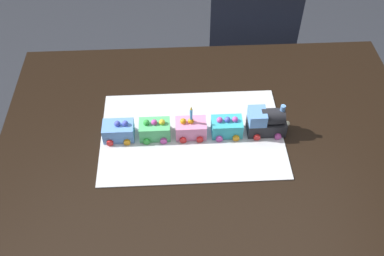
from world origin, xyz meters
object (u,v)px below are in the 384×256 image
(cake_car_hopper_sky_blue, at_px, (119,131))
(birthday_candle, at_px, (191,113))
(dining_table, at_px, (210,159))
(cake_car_caboose_bubblegum, at_px, (191,128))
(cake_car_tanker_mint_green, at_px, (155,129))
(cake_car_gondola_turquoise, at_px, (227,127))
(cake_locomotive, at_px, (266,121))
(chair, at_px, (250,48))

(cake_car_hopper_sky_blue, distance_m, birthday_candle, 0.25)
(dining_table, relative_size, cake_car_hopper_sky_blue, 14.00)
(cake_car_caboose_bubblegum, relative_size, birthday_candle, 1.81)
(birthday_candle, bearing_deg, cake_car_tanker_mint_green, -0.00)
(cake_car_gondola_turquoise, height_order, birthday_candle, birthday_candle)
(dining_table, relative_size, cake_locomotive, 10.00)
(cake_locomotive, bearing_deg, chair, -96.25)
(cake_car_gondola_turquoise, xyz_separation_m, cake_car_caboose_bubblegum, (0.12, 0.00, -0.00))
(cake_car_hopper_sky_blue, bearing_deg, birthday_candle, 180.00)
(cake_car_gondola_turquoise, relative_size, cake_car_caboose_bubblegum, 1.00)
(dining_table, bearing_deg, chair, -107.93)
(chair, xyz_separation_m, cake_car_hopper_sky_blue, (0.57, 0.81, 0.30))
(cake_car_gondola_turquoise, bearing_deg, dining_table, 22.90)
(cake_car_caboose_bubblegum, height_order, cake_car_hopper_sky_blue, same)
(cake_locomotive, height_order, cake_car_tanker_mint_green, cake_locomotive)
(cake_locomotive, height_order, cake_car_caboose_bubblegum, cake_locomotive)
(cake_locomotive, bearing_deg, birthday_candle, 0.00)
(cake_locomotive, xyz_separation_m, cake_car_gondola_turquoise, (0.13, -0.00, -0.02))
(cake_car_caboose_bubblegum, bearing_deg, cake_locomotive, 180.00)
(cake_locomotive, xyz_separation_m, cake_car_tanker_mint_green, (0.36, -0.00, -0.02))
(chair, xyz_separation_m, birthday_candle, (0.33, 0.81, 0.37))
(chair, xyz_separation_m, cake_locomotive, (0.09, 0.81, 0.32))
(dining_table, bearing_deg, cake_car_hopper_sky_blue, -4.16)
(dining_table, relative_size, cake_car_tanker_mint_green, 14.00)
(birthday_candle, bearing_deg, dining_table, 161.44)
(cake_car_gondola_turquoise, relative_size, cake_car_hopper_sky_blue, 1.00)
(dining_table, xyz_separation_m, cake_car_tanker_mint_green, (0.18, -0.02, 0.14))
(dining_table, bearing_deg, cake_car_gondola_turquoise, -157.10)
(chair, relative_size, cake_car_tanker_mint_green, 8.60)
(cake_car_caboose_bubblegum, relative_size, cake_car_tanker_mint_green, 1.00)
(dining_table, relative_size, cake_car_gondola_turquoise, 14.00)
(dining_table, height_order, cake_locomotive, cake_locomotive)
(dining_table, xyz_separation_m, cake_locomotive, (-0.18, -0.02, 0.16))
(cake_locomotive, bearing_deg, cake_car_hopper_sky_blue, -0.00)
(chair, bearing_deg, birthday_candle, 74.41)
(cake_locomotive, bearing_deg, cake_car_gondola_turquoise, -0.00)
(cake_car_gondola_turquoise, distance_m, cake_car_hopper_sky_blue, 0.35)
(birthday_candle, bearing_deg, cake_car_gondola_turquoise, -180.00)
(cake_locomotive, height_order, cake_car_hopper_sky_blue, cake_locomotive)
(chair, bearing_deg, cake_car_gondola_turquoise, 81.82)
(cake_car_caboose_bubblegum, bearing_deg, cake_car_hopper_sky_blue, 0.00)
(chair, bearing_deg, dining_table, 78.91)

